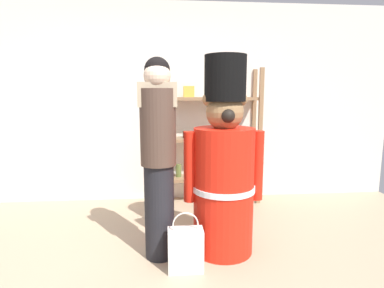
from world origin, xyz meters
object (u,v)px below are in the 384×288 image
at_px(merchandise_shelf, 210,136).
at_px(teddy_bear_guard, 224,171).
at_px(shopping_bag, 186,249).
at_px(person_shopper, 159,154).

distance_m(merchandise_shelf, teddy_bear_guard, 1.37).
relative_size(merchandise_shelf, shopping_bag, 3.54).
distance_m(person_shopper, shopping_bag, 0.81).
xyz_separation_m(teddy_bear_guard, shopping_bag, (-0.36, -0.30, -0.56)).
distance_m(merchandise_shelf, shopping_bag, 1.86).
relative_size(person_shopper, shopping_bag, 3.48).
bearing_deg(merchandise_shelf, person_shopper, -114.70).
bearing_deg(shopping_bag, teddy_bear_guard, 39.93).
xyz_separation_m(person_shopper, shopping_bag, (0.21, -0.25, -0.74)).
bearing_deg(shopping_bag, merchandise_shelf, 75.09).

